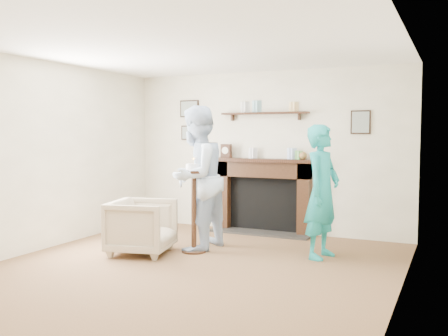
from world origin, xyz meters
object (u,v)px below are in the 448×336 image
(armchair, at_px, (142,254))
(woman, at_px, (321,257))
(pedestal_table, at_px, (194,194))
(man, at_px, (196,249))

(armchair, distance_m, woman, 2.27)
(armchair, distance_m, pedestal_table, 1.01)
(armchair, xyz_separation_m, woman, (2.14, 0.78, 0.00))
(man, bearing_deg, woman, 103.01)
(woman, bearing_deg, pedestal_table, 116.22)
(man, distance_m, pedestal_table, 0.77)
(man, xyz_separation_m, woman, (1.62, 0.26, 0.00))
(man, height_order, woman, man)
(man, xyz_separation_m, pedestal_table, (0.05, -0.16, 0.75))
(armchair, height_order, pedestal_table, pedestal_table)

